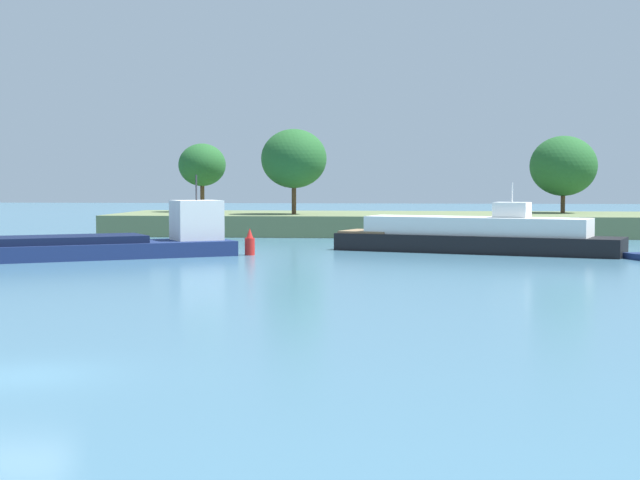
{
  "coord_description": "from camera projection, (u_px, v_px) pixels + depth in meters",
  "views": [
    {
      "loc": [
        10.37,
        -24.95,
        5.21
      ],
      "look_at": [
        4.02,
        40.76,
        1.2
      ],
      "focal_mm": 54.83,
      "sensor_mm": 36.0,
      "label": 1
    }
  ],
  "objects": [
    {
      "name": "treeline_island",
      "position": [
        494.0,
        207.0,
        95.4
      ],
      "size": [
        71.76,
        17.16,
        10.2
      ],
      "color": "#66754C",
      "rests_on": "ground"
    },
    {
      "name": "cargo_barge",
      "position": [
        15.0,
        247.0,
        63.75
      ],
      "size": [
        29.27,
        20.02,
        5.64
      ],
      "color": "navy",
      "rests_on": "ground"
    },
    {
      "name": "white_riverboat",
      "position": [
        476.0,
        236.0,
        70.92
      ],
      "size": [
        21.03,
        10.78,
        5.08
      ],
      "color": "black",
      "rests_on": "ground"
    },
    {
      "name": "ground_plane",
      "position": [
        24.0,
        376.0,
        26.1
      ],
      "size": [
        400.0,
        400.0,
        0.0
      ],
      "primitive_type": "plane",
      "color": "teal"
    },
    {
      "name": "channel_buoy_red",
      "position": [
        250.0,
        244.0,
        68.4
      ],
      "size": [
        0.7,
        0.7,
        1.9
      ],
      "color": "red",
      "rests_on": "ground"
    }
  ]
}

